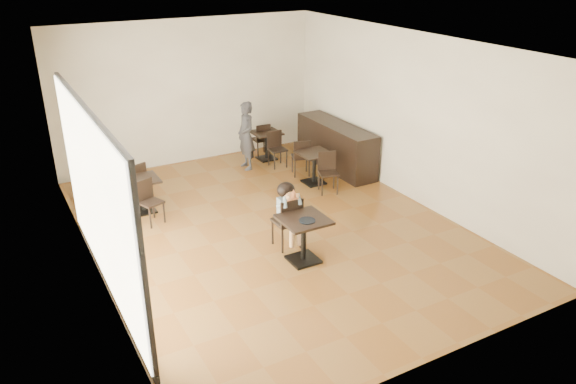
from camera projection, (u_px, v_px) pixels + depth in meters
floor at (273, 228)px, 9.94m from camera, size 6.00×8.00×0.01m
ceiling at (270, 44)px, 8.65m from camera, size 6.00×8.00×0.01m
wall_back at (189, 92)px, 12.50m from camera, size 6.00×0.01×3.20m
wall_front at (442, 246)px, 6.09m from camera, size 6.00×0.01×3.20m
wall_left at (84, 176)px, 7.96m from camera, size 0.01×8.00×3.20m
wall_right at (412, 118)px, 10.63m from camera, size 0.01×8.00×3.20m
storefront_window at (96, 201)px, 7.65m from camera, size 0.04×4.50×2.60m
child_table at (304, 240)px, 8.77m from camera, size 0.71×0.71×0.75m
child_chair at (287, 222)px, 9.18m from camera, size 0.40×0.40×0.90m
child at (287, 215)px, 9.13m from camera, size 0.40×0.57×1.13m
plate at (307, 221)px, 8.54m from camera, size 0.25×0.25×0.02m
pizza_slice at (292, 196)px, 8.82m from camera, size 0.26×0.20×0.06m
adult_patron at (246, 136)px, 12.35m from camera, size 0.38×0.56×1.52m
cafe_table_mid at (314, 168)px, 11.71m from camera, size 0.83×0.83×0.68m
cafe_table_left at (143, 195)px, 10.45m from camera, size 0.82×0.82×0.67m
cafe_table_back at (266, 146)px, 13.05m from camera, size 0.64×0.64×0.66m
chair_mid_a at (301, 157)px, 12.12m from camera, size 0.47×0.47×0.82m
chair_mid_b at (328, 173)px, 11.24m from camera, size 0.47×0.47×0.82m
chair_left_a at (134, 182)px, 10.86m from camera, size 0.47×0.47×0.80m
chair_left_b at (151, 203)px, 9.98m from camera, size 0.47×0.47×0.80m
chair_back_a at (261, 139)px, 13.25m from camera, size 0.37×0.37×0.80m
chair_back_b at (278, 150)px, 12.58m from camera, size 0.37×0.37×0.80m
service_counter at (336, 146)px, 12.52m from camera, size 0.60×2.40×1.00m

